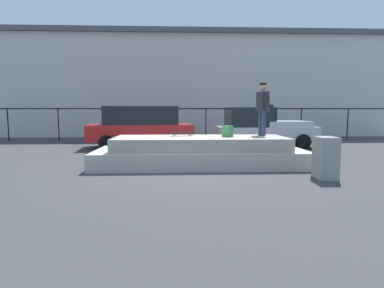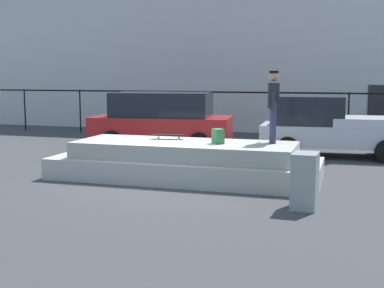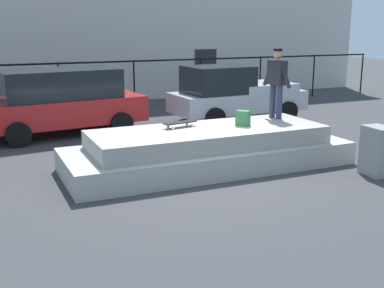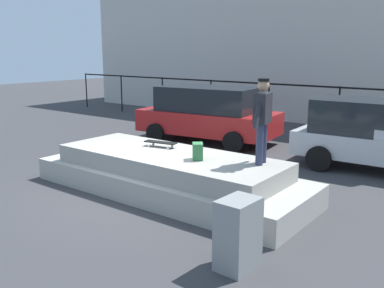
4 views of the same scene
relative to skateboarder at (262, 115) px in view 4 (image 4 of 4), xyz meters
The scene contains 10 objects.
ground_plane 3.12m from the skateboarder, 162.13° to the right, with size 60.00×60.00×0.00m, color #38383A.
concrete_ledge 2.44m from the skateboarder, 167.88° to the right, with size 6.15×2.21×0.86m.
skateboarder is the anchor object (origin of this frame).
skateboard 2.61m from the skateboarder, behind, with size 0.78×0.34×0.12m.
backpack 1.46m from the skateboarder, 157.64° to the right, with size 0.28×0.20×0.33m, color #33723F.
car_red_hatchback_near 6.12m from the skateboarder, 134.78° to the left, with size 4.71×2.65×1.82m.
car_silver_pickup_mid 4.29m from the skateboarder, 74.63° to the left, with size 4.37×2.12×1.77m.
utility_box 2.82m from the skateboarder, 68.29° to the right, with size 0.44×0.60×1.01m, color gray.
fence_row 7.93m from the skateboarder, 107.89° to the left, with size 24.06×0.06×1.77m.
warehouse_building 14.15m from the skateboarder, 99.95° to the left, with size 26.45×8.99×6.57m.
Camera 4 is at (6.19, -6.30, 2.99)m, focal length 40.09 mm.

